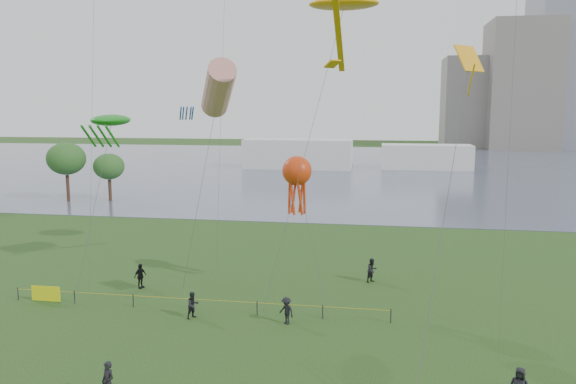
# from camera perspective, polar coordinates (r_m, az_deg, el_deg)

# --- Properties ---
(lake) EXTENTS (400.00, 120.00, 0.08)m
(lake) POSITION_cam_1_polar(r_m,az_deg,el_deg) (119.97, 7.06, 2.55)
(lake) COLOR #50596E
(lake) RESTS_ON ground_plane
(building_mid) EXTENTS (20.00, 20.00, 38.00)m
(building_mid) POSITION_cam_1_polar(r_m,az_deg,el_deg) (185.96, 22.56, 9.94)
(building_mid) COLOR slate
(building_mid) RESTS_ON ground_plane
(building_low) EXTENTS (16.00, 18.00, 28.00)m
(building_low) POSITION_cam_1_polar(r_m,az_deg,el_deg) (189.19, 17.88, 8.63)
(building_low) COLOR slate
(building_low) RESTS_ON ground_plane
(pavilion_left) EXTENTS (22.00, 8.00, 6.00)m
(pavilion_left) POSITION_cam_1_polar(r_m,az_deg,el_deg) (115.85, 1.03, 3.88)
(pavilion_left) COLOR silver
(pavilion_left) RESTS_ON ground_plane
(pavilion_right) EXTENTS (18.00, 7.00, 5.00)m
(pavilion_right) POSITION_cam_1_polar(r_m,az_deg,el_deg) (118.01, 13.86, 3.48)
(pavilion_right) COLOR silver
(pavilion_right) RESTS_ON ground_plane
(trees) EXTENTS (22.00, 9.52, 7.90)m
(trees) POSITION_cam_1_polar(r_m,az_deg,el_deg) (80.79, -23.61, 2.77)
(trees) COLOR #352318
(trees) RESTS_ON ground_plane
(fence) EXTENTS (24.07, 0.07, 1.05)m
(fence) POSITION_cam_1_polar(r_m,az_deg,el_deg) (38.17, -18.40, -10.06)
(fence) COLOR black
(fence) RESTS_ON ground_plane
(spectator_a) EXTENTS (0.96, 0.99, 1.61)m
(spectator_a) POSITION_cam_1_polar(r_m,az_deg,el_deg) (34.58, -9.63, -11.26)
(spectator_a) COLOR black
(spectator_a) RESTS_ON ground_plane
(spectator_b) EXTENTS (1.19, 1.08, 1.60)m
(spectator_b) POSITION_cam_1_polar(r_m,az_deg,el_deg) (33.26, -0.16, -11.96)
(spectator_b) COLOR black
(spectator_b) RESTS_ON ground_plane
(spectator_c) EXTENTS (0.80, 1.11, 1.74)m
(spectator_c) POSITION_cam_1_polar(r_m,az_deg,el_deg) (40.74, -14.78, -8.25)
(spectator_c) COLOR black
(spectator_c) RESTS_ON ground_plane
(spectator_f) EXTENTS (0.78, 0.67, 1.82)m
(spectator_f) POSITION_cam_1_polar(r_m,az_deg,el_deg) (26.30, -17.82, -17.93)
(spectator_f) COLOR black
(spectator_f) RESTS_ON ground_plane
(spectator_g) EXTENTS (1.07, 1.07, 1.75)m
(spectator_g) POSITION_cam_1_polar(r_m,az_deg,el_deg) (41.19, 8.54, -7.87)
(spectator_g) COLOR black
(spectator_g) RESTS_ON ground_plane
(kite_stingray) EXTENTS (6.63, 9.94, 19.67)m
(kite_stingray) POSITION_cam_1_polar(r_m,az_deg,el_deg) (39.37, 5.65, 18.39)
(kite_stingray) COLOR #3F3F42
(kite_windsock) EXTENTS (4.59, 5.14, 15.63)m
(kite_windsock) POSITION_cam_1_polar(r_m,az_deg,el_deg) (37.97, -7.12, 10.36)
(kite_windsock) COLOR #3F3F42
(kite_creature) EXTENTS (2.21, 5.89, 12.01)m
(kite_creature) POSITION_cam_1_polar(r_m,az_deg,el_deg) (39.66, -17.57, 6.91)
(kite_creature) COLOR #3F3F42
(kite_octopus) EXTENTS (3.64, 5.73, 9.32)m
(kite_octopus) POSITION_cam_1_polar(r_m,az_deg,el_deg) (37.07, 0.92, 2.01)
(kite_octopus) COLOR #3F3F42
(kite_delta) EXTENTS (3.78, 11.24, 15.27)m
(kite_delta) POSITION_cam_1_polar(r_m,az_deg,el_deg) (26.60, 17.73, 11.24)
(kite_delta) COLOR #3F3F42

